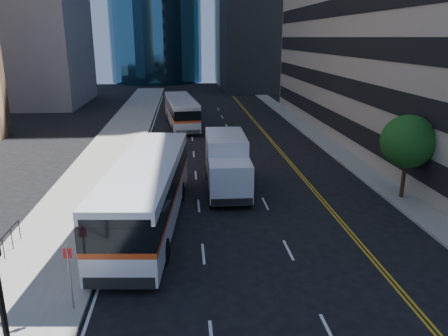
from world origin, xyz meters
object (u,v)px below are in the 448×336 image
object	(u,v)px
street_tree	(408,142)
bus_front	(148,191)
bus_rear	(181,111)
box_truck	(227,163)
lamp_post	(3,315)

from	to	relation	value
street_tree	bus_front	bearing A→B (deg)	-170.78
bus_rear	box_truck	distance (m)	21.98
bus_front	box_truck	distance (m)	6.94
lamp_post	bus_rear	world-z (taller)	lamp_post
lamp_post	box_truck	bearing A→B (deg)	65.97
street_tree	bus_front	size ratio (longest dim) A/B	0.37
street_tree	box_truck	world-z (taller)	street_tree
lamp_post	box_truck	world-z (taller)	lamp_post
bus_front	bus_rear	distance (m)	26.98
street_tree	bus_front	world-z (taller)	street_tree
lamp_post	bus_rear	xyz separation A→B (m)	(4.44, 38.46, -1.00)
lamp_post	bus_front	distance (m)	11.89
street_tree	box_truck	size ratio (longest dim) A/B	0.69
street_tree	lamp_post	distance (m)	22.82
bus_rear	lamp_post	bearing A→B (deg)	-102.89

